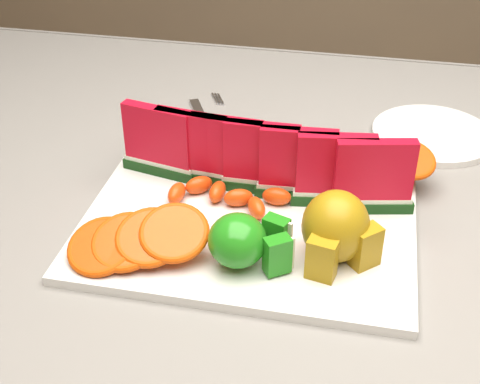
% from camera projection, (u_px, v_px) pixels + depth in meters
% --- Properties ---
extents(table, '(1.40, 0.90, 0.75)m').
position_uv_depth(table, '(319.00, 272.00, 0.91)').
color(table, '#4D311A').
rests_on(table, ground).
extents(tablecloth, '(1.53, 1.03, 0.20)m').
position_uv_depth(tablecloth, '(322.00, 236.00, 0.87)').
color(tablecloth, slate).
rests_on(tablecloth, table).
extents(platter, '(0.40, 0.30, 0.01)m').
position_uv_depth(platter, '(249.00, 223.00, 0.82)').
color(platter, silver).
rests_on(platter, tablecloth).
extents(apple_cluster, '(0.10, 0.08, 0.06)m').
position_uv_depth(apple_cluster, '(244.00, 241.00, 0.73)').
color(apple_cluster, '#1F8C0C').
rests_on(apple_cluster, platter).
extents(pear_cluster, '(0.10, 0.10, 0.08)m').
position_uv_depth(pear_cluster, '(337.00, 230.00, 0.73)').
color(pear_cluster, '#B6761B').
rests_on(pear_cluster, platter).
extents(side_plate, '(0.23, 0.23, 0.01)m').
position_uv_depth(side_plate, '(433.00, 134.00, 1.00)').
color(side_plate, silver).
rests_on(side_plate, tablecloth).
extents(fork, '(0.09, 0.19, 0.00)m').
position_uv_depth(fork, '(206.00, 121.00, 1.04)').
color(fork, silver).
rests_on(fork, tablecloth).
extents(watermelon_row, '(0.39, 0.07, 0.10)m').
position_uv_depth(watermelon_row, '(261.00, 160.00, 0.84)').
color(watermelon_row, '#0E3E16').
rests_on(watermelon_row, platter).
extents(orange_fan_front, '(0.17, 0.12, 0.05)m').
position_uv_depth(orange_fan_front, '(138.00, 239.00, 0.74)').
color(orange_fan_front, '#F85000').
rests_on(orange_fan_front, platter).
extents(orange_fan_back, '(0.37, 0.10, 0.05)m').
position_uv_depth(orange_fan_back, '(299.00, 154.00, 0.90)').
color(orange_fan_back, '#F85000').
rests_on(orange_fan_back, platter).
extents(tangerine_segments, '(0.15, 0.07, 0.02)m').
position_uv_depth(tangerine_segments, '(227.00, 195.00, 0.84)').
color(tangerine_segments, orange).
rests_on(tangerine_segments, platter).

